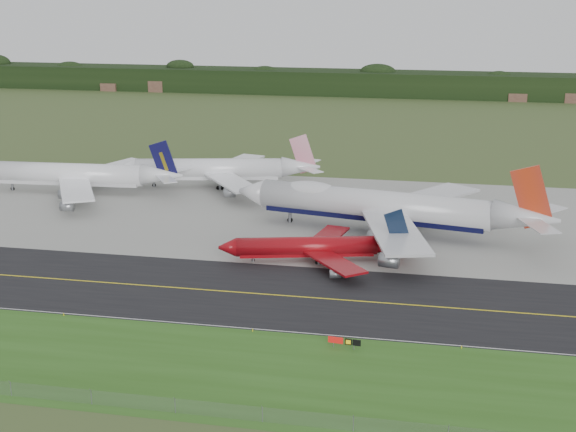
{
  "coord_description": "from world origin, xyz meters",
  "views": [
    {
      "loc": [
        27.25,
        -139.22,
        55.58
      ],
      "look_at": [
        -4.24,
        22.0,
        7.66
      ],
      "focal_mm": 50.0,
      "sensor_mm": 36.0,
      "label": 1
    }
  ],
  "objects_px": {
    "jet_ba_747": "(384,206)",
    "jet_star_tail": "(220,169)",
    "jet_red_737": "(317,247)",
    "taxiway_sign": "(344,341)",
    "jet_navy_gold": "(78,175)"
  },
  "relations": [
    {
      "from": "jet_red_737",
      "to": "jet_navy_gold",
      "type": "relative_size",
      "value": 0.68
    },
    {
      "from": "jet_red_737",
      "to": "jet_star_tail",
      "type": "relative_size",
      "value": 0.71
    },
    {
      "from": "jet_navy_gold",
      "to": "jet_star_tail",
      "type": "bearing_deg",
      "value": 21.04
    },
    {
      "from": "jet_ba_747",
      "to": "jet_star_tail",
      "type": "distance_m",
      "value": 60.14
    },
    {
      "from": "jet_ba_747",
      "to": "taxiway_sign",
      "type": "height_order",
      "value": "jet_ba_747"
    },
    {
      "from": "jet_ba_747",
      "to": "jet_red_737",
      "type": "relative_size",
      "value": 1.86
    },
    {
      "from": "jet_star_tail",
      "to": "jet_navy_gold",
      "type": "bearing_deg",
      "value": -158.96
    },
    {
      "from": "jet_ba_747",
      "to": "jet_star_tail",
      "type": "height_order",
      "value": "jet_ba_747"
    },
    {
      "from": "taxiway_sign",
      "to": "jet_red_737",
      "type": "bearing_deg",
      "value": 104.86
    },
    {
      "from": "jet_ba_747",
      "to": "taxiway_sign",
      "type": "bearing_deg",
      "value": -91.18
    },
    {
      "from": "jet_red_737",
      "to": "taxiway_sign",
      "type": "distance_m",
      "value": 41.79
    },
    {
      "from": "jet_red_737",
      "to": "jet_ba_747",
      "type": "bearing_deg",
      "value": 61.13
    },
    {
      "from": "jet_navy_gold",
      "to": "jet_star_tail",
      "type": "height_order",
      "value": "jet_navy_gold"
    },
    {
      "from": "jet_ba_747",
      "to": "jet_star_tail",
      "type": "relative_size",
      "value": 1.31
    },
    {
      "from": "jet_ba_747",
      "to": "jet_navy_gold",
      "type": "relative_size",
      "value": 1.26
    }
  ]
}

